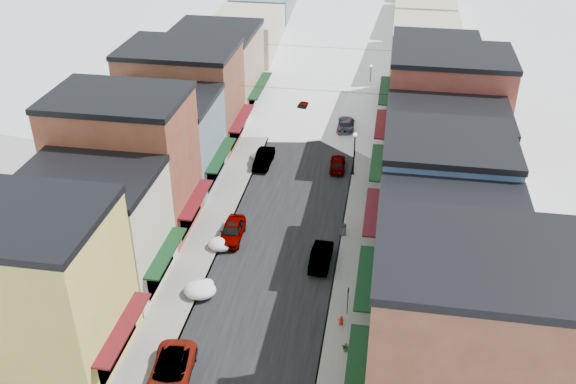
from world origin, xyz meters
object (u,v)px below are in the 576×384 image
(car_white_suv, at_px, (170,373))
(car_silver_sedan, at_px, (232,231))
(car_dark_hatch, at_px, (264,158))
(streetlamp_near, at_px, (354,148))
(fire_hydrant, at_px, (341,321))
(car_green_sedan, at_px, (321,256))
(trash_can, at_px, (343,230))

(car_white_suv, distance_m, car_silver_sedan, 16.68)
(car_dark_hatch, height_order, streetlamp_near, streetlamp_near)
(fire_hydrant, relative_size, streetlamp_near, 0.16)
(car_dark_hatch, relative_size, car_green_sedan, 1.00)
(car_silver_sedan, bearing_deg, car_green_sedan, -17.38)
(car_green_sedan, height_order, streetlamp_near, streetlamp_near)
(car_dark_hatch, xyz_separation_m, fire_hydrant, (10.43, -23.48, -0.26))
(car_dark_hatch, xyz_separation_m, streetlamp_near, (9.50, -0.73, 2.34))
(car_dark_hatch, bearing_deg, streetlamp_near, -3.66)
(car_white_suv, bearing_deg, car_green_sedan, 55.17)
(car_white_suv, bearing_deg, car_silver_sedan, 84.45)
(trash_can, bearing_deg, car_dark_hatch, 128.49)
(fire_hydrant, bearing_deg, trash_can, 94.62)
(car_dark_hatch, distance_m, fire_hydrant, 25.70)
(streetlamp_near, bearing_deg, fire_hydrant, -87.66)
(fire_hydrant, bearing_deg, car_white_suv, -145.60)
(car_green_sedan, bearing_deg, trash_can, -107.43)
(fire_hydrant, relative_size, trash_can, 0.74)
(trash_can, height_order, streetlamp_near, streetlamp_near)
(car_green_sedan, distance_m, trash_can, 4.50)
(car_silver_sedan, relative_size, fire_hydrant, 6.35)
(car_green_sedan, relative_size, streetlamp_near, 0.96)
(car_white_suv, xyz_separation_m, car_green_sedan, (8.08, 14.41, -0.05))
(fire_hydrant, height_order, trash_can, trash_can)
(car_dark_hatch, relative_size, streetlamp_near, 0.97)
(fire_hydrant, bearing_deg, car_green_sedan, 107.96)
(car_green_sedan, distance_m, fire_hydrant, 7.64)
(trash_can, xyz_separation_m, streetlamp_near, (0.00, 11.22, 2.43))
(streetlamp_near, bearing_deg, car_green_sedan, -95.25)
(car_dark_hatch, distance_m, car_green_sedan, 18.12)
(car_silver_sedan, bearing_deg, streetlamp_near, 52.65)
(car_green_sedan, distance_m, streetlamp_near, 15.73)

